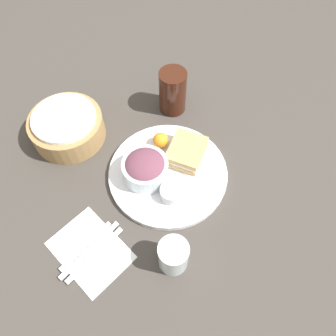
{
  "coord_description": "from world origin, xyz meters",
  "views": [
    {
      "loc": [
        -0.32,
        -0.31,
        0.78
      ],
      "look_at": [
        0.0,
        0.0,
        0.04
      ],
      "focal_mm": 35.0,
      "sensor_mm": 36.0,
      "label": 1
    }
  ],
  "objects_px": {
    "bread_basket": "(67,127)",
    "water_glass": "(173,256)",
    "fork": "(95,255)",
    "drink_glass": "(173,92)",
    "plate": "(168,173)",
    "salad_bowl": "(145,168)",
    "spoon": "(85,245)",
    "dressing_cup": "(171,193)",
    "sandwich": "(186,151)",
    "knife": "(90,250)"
  },
  "relations": [
    {
      "from": "bread_basket",
      "to": "water_glass",
      "type": "bearing_deg",
      "value": -96.61
    },
    {
      "from": "fork",
      "to": "drink_glass",
      "type": "bearing_deg",
      "value": -160.24
    },
    {
      "from": "plate",
      "to": "water_glass",
      "type": "distance_m",
      "value": 0.24
    },
    {
      "from": "plate",
      "to": "bread_basket",
      "type": "bearing_deg",
      "value": 109.4
    },
    {
      "from": "salad_bowl",
      "to": "drink_glass",
      "type": "xyz_separation_m",
      "value": [
        0.23,
        0.13,
        0.02
      ]
    },
    {
      "from": "salad_bowl",
      "to": "spoon",
      "type": "xyz_separation_m",
      "value": [
        -0.23,
        -0.03,
        -0.05
      ]
    },
    {
      "from": "plate",
      "to": "dressing_cup",
      "type": "relative_size",
      "value": 5.53
    },
    {
      "from": "sandwich",
      "to": "spoon",
      "type": "relative_size",
      "value": 0.86
    },
    {
      "from": "plate",
      "to": "sandwich",
      "type": "distance_m",
      "value": 0.08
    },
    {
      "from": "drink_glass",
      "to": "dressing_cup",
      "type": "bearing_deg",
      "value": -136.49
    },
    {
      "from": "knife",
      "to": "water_glass",
      "type": "xyz_separation_m",
      "value": [
        0.12,
        -0.16,
        0.04
      ]
    },
    {
      "from": "dressing_cup",
      "to": "spoon",
      "type": "xyz_separation_m",
      "value": [
        -0.24,
        0.06,
        -0.03
      ]
    },
    {
      "from": "drink_glass",
      "to": "water_glass",
      "type": "relative_size",
      "value": 1.46
    },
    {
      "from": "knife",
      "to": "sandwich",
      "type": "bearing_deg",
      "value": 179.95
    },
    {
      "from": "bread_basket",
      "to": "knife",
      "type": "xyz_separation_m",
      "value": [
        -0.18,
        -0.31,
        -0.03
      ]
    },
    {
      "from": "fork",
      "to": "knife",
      "type": "relative_size",
      "value": 0.95
    },
    {
      "from": "knife",
      "to": "plate",
      "type": "bearing_deg",
      "value": 180.0
    },
    {
      "from": "drink_glass",
      "to": "spoon",
      "type": "distance_m",
      "value": 0.5
    },
    {
      "from": "bread_basket",
      "to": "spoon",
      "type": "xyz_separation_m",
      "value": [
        -0.18,
        -0.3,
        -0.03
      ]
    },
    {
      "from": "spoon",
      "to": "knife",
      "type": "bearing_deg",
      "value": 90.0
    },
    {
      "from": "bread_basket",
      "to": "knife",
      "type": "height_order",
      "value": "bread_basket"
    },
    {
      "from": "bread_basket",
      "to": "spoon",
      "type": "distance_m",
      "value": 0.35
    },
    {
      "from": "drink_glass",
      "to": "knife",
      "type": "height_order",
      "value": "drink_glass"
    },
    {
      "from": "sandwich",
      "to": "water_glass",
      "type": "height_order",
      "value": "water_glass"
    },
    {
      "from": "dressing_cup",
      "to": "drink_glass",
      "type": "xyz_separation_m",
      "value": [
        0.23,
        0.22,
        0.04
      ]
    },
    {
      "from": "sandwich",
      "to": "water_glass",
      "type": "xyz_separation_m",
      "value": [
        -0.23,
        -0.18,
        0.01
      ]
    },
    {
      "from": "fork",
      "to": "sandwich",
      "type": "bearing_deg",
      "value": -177.13
    },
    {
      "from": "drink_glass",
      "to": "bread_basket",
      "type": "distance_m",
      "value": 0.32
    },
    {
      "from": "drink_glass",
      "to": "bread_basket",
      "type": "xyz_separation_m",
      "value": [
        -0.29,
        0.14,
        -0.03
      ]
    },
    {
      "from": "salad_bowl",
      "to": "bread_basket",
      "type": "bearing_deg",
      "value": 102.1
    },
    {
      "from": "fork",
      "to": "spoon",
      "type": "bearing_deg",
      "value": -90.0
    },
    {
      "from": "dressing_cup",
      "to": "fork",
      "type": "bearing_deg",
      "value": 174.06
    },
    {
      "from": "sandwich",
      "to": "salad_bowl",
      "type": "bearing_deg",
      "value": 165.33
    },
    {
      "from": "dressing_cup",
      "to": "water_glass",
      "type": "relative_size",
      "value": 0.61
    },
    {
      "from": "plate",
      "to": "salad_bowl",
      "type": "xyz_separation_m",
      "value": [
        -0.05,
        0.03,
        0.05
      ]
    },
    {
      "from": "spoon",
      "to": "bread_basket",
      "type": "bearing_deg",
      "value": -123.71
    },
    {
      "from": "sandwich",
      "to": "dressing_cup",
      "type": "bearing_deg",
      "value": -153.1
    },
    {
      "from": "salad_bowl",
      "to": "bread_basket",
      "type": "xyz_separation_m",
      "value": [
        -0.06,
        0.26,
        -0.01
      ]
    },
    {
      "from": "sandwich",
      "to": "knife",
      "type": "height_order",
      "value": "sandwich"
    },
    {
      "from": "sandwich",
      "to": "salad_bowl",
      "type": "distance_m",
      "value": 0.13
    },
    {
      "from": "spoon",
      "to": "water_glass",
      "type": "bearing_deg",
      "value": 121.5
    },
    {
      "from": "drink_glass",
      "to": "water_glass",
      "type": "height_order",
      "value": "drink_glass"
    },
    {
      "from": "sandwich",
      "to": "fork",
      "type": "xyz_separation_m",
      "value": [
        -0.35,
        -0.04,
        -0.03
      ]
    },
    {
      "from": "drink_glass",
      "to": "fork",
      "type": "bearing_deg",
      "value": -157.4
    },
    {
      "from": "fork",
      "to": "water_glass",
      "type": "height_order",
      "value": "water_glass"
    },
    {
      "from": "sandwich",
      "to": "water_glass",
      "type": "relative_size",
      "value": 1.41
    },
    {
      "from": "dressing_cup",
      "to": "drink_glass",
      "type": "bearing_deg",
      "value": 43.51
    },
    {
      "from": "dressing_cup",
      "to": "salad_bowl",
      "type": "bearing_deg",
      "value": 91.89
    },
    {
      "from": "plate",
      "to": "fork",
      "type": "bearing_deg",
      "value": -173.51
    },
    {
      "from": "drink_glass",
      "to": "bread_basket",
      "type": "relative_size",
      "value": 0.67
    }
  ]
}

